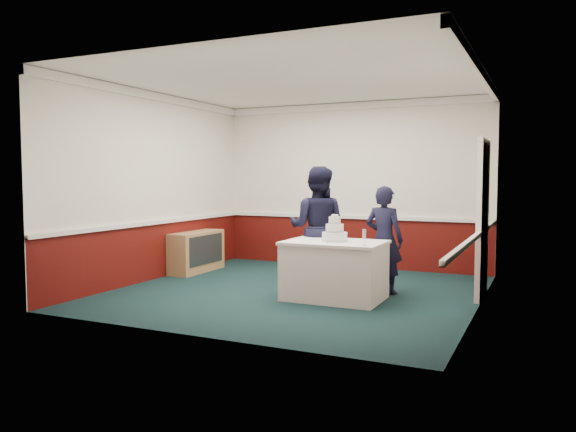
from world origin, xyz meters
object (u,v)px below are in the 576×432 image
at_px(sideboard, 197,252).
at_px(champagne_flute, 364,235).
at_px(cake_knife, 327,242).
at_px(wedding_cake, 335,233).
at_px(person_man, 317,228).
at_px(person_woman, 384,240).
at_px(cake_table, 334,270).

bearing_deg(sideboard, champagne_flute, -21.28).
relative_size(cake_knife, champagne_flute, 1.07).
distance_m(wedding_cake, person_man, 0.79).
relative_size(wedding_cake, person_woman, 0.24).
xyz_separation_m(wedding_cake, person_woman, (0.50, 0.67, -0.13)).
relative_size(sideboard, person_woman, 0.78).
height_order(champagne_flute, person_woman, person_woman).
height_order(wedding_cake, cake_knife, wedding_cake).
distance_m(cake_table, cake_knife, 0.44).
height_order(cake_table, wedding_cake, wedding_cake).
bearing_deg(person_man, person_woman, 176.04).
distance_m(sideboard, person_man, 2.55).
height_order(sideboard, champagne_flute, champagne_flute).
distance_m(cake_table, wedding_cake, 0.50).
relative_size(cake_table, person_man, 0.73).
xyz_separation_m(champagne_flute, person_man, (-1.00, 0.89, -0.02)).
height_order(cake_table, champagne_flute, champagne_flute).
bearing_deg(person_man, sideboard, -18.01).
bearing_deg(champagne_flute, wedding_cake, 150.75).
height_order(cake_knife, person_woman, person_woman).
height_order(wedding_cake, person_man, person_man).
distance_m(cake_table, champagne_flute, 0.78).
distance_m(cake_knife, person_woman, 1.02).
height_order(cake_table, cake_knife, cake_knife).
relative_size(sideboard, champagne_flute, 5.85).
relative_size(cake_table, person_woman, 0.86).
xyz_separation_m(cake_table, champagne_flute, (0.50, -0.28, 0.53)).
distance_m(cake_knife, champagne_flute, 0.55).
relative_size(wedding_cake, champagne_flute, 1.78).
xyz_separation_m(sideboard, wedding_cake, (2.95, -1.06, 0.55)).
bearing_deg(person_woman, cake_table, 62.45).
distance_m(sideboard, cake_table, 3.14).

